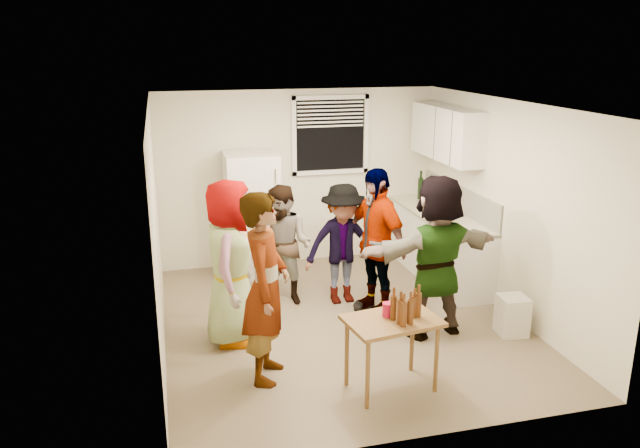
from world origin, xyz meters
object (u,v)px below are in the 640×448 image
object	(u,v)px
blue_cup	(446,227)
red_cup	(387,316)
kettle	(426,207)
guest_grey	(234,340)
guest_orange	(432,332)
guest_back_left	(285,301)
serving_table	(390,388)
guest_stripe	(268,376)
beer_bottle_table	(414,317)
beer_bottle_counter	(449,224)
wine_bottle	(420,199)
guest_back_right	(342,301)
guest_black	(373,310)
trash_bin	(512,313)
refrigerator	(252,214)

from	to	relation	value
blue_cup	red_cup	distance (m)	2.42
kettle	guest_grey	xyz separation A→B (m)	(-2.92, -1.62, -0.90)
guest_orange	guest_back_left	bearing A→B (deg)	-49.30
serving_table	guest_stripe	bearing A→B (deg)	155.03
beer_bottle_table	guest_back_left	distance (m)	2.47
guest_back_left	serving_table	bearing A→B (deg)	-39.60
beer_bottle_counter	beer_bottle_table	bearing A→B (deg)	-122.72
beer_bottle_counter	serving_table	xyz separation A→B (m)	(-1.56, -2.11, -0.90)
wine_bottle	guest_back_left	bearing A→B (deg)	-152.76
guest_back_right	guest_orange	world-z (taller)	guest_back_right
blue_cup	guest_black	distance (m)	1.39
trash_bin	beer_bottle_counter	bearing A→B (deg)	95.75
refrigerator	guest_orange	xyz separation A→B (m)	(1.66, -2.36, -0.85)
blue_cup	serving_table	bearing A→B (deg)	-126.31
refrigerator	guest_stripe	size ratio (longest dim) A/B	0.92
guest_back_left	refrigerator	bearing A→B (deg)	138.11
trash_bin	guest_back_right	distance (m)	2.08
serving_table	wine_bottle	bearing A→B (deg)	63.30
kettle	wine_bottle	bearing A→B (deg)	58.59
serving_table	guest_orange	bearing A→B (deg)	48.43
refrigerator	guest_black	xyz separation A→B (m)	(1.21, -1.64, -0.85)
guest_grey	serving_table	bearing A→B (deg)	-119.99
kettle	serving_table	xyz separation A→B (m)	(-1.61, -2.97, -0.90)
guest_back_left	wine_bottle	bearing A→B (deg)	63.64
red_cup	guest_grey	bearing A→B (deg)	135.15
kettle	beer_bottle_counter	xyz separation A→B (m)	(-0.05, -0.86, 0.00)
trash_bin	guest_orange	distance (m)	0.90
trash_bin	guest_grey	size ratio (longest dim) A/B	0.25
wine_bottle	guest_grey	distance (m)	3.76
refrigerator	red_cup	size ratio (longest dim) A/B	13.10
beer_bottle_counter	trash_bin	size ratio (longest dim) A/B	0.56
wine_bottle	guest_stripe	world-z (taller)	wine_bottle
guest_stripe	refrigerator	bearing A→B (deg)	13.45
beer_bottle_counter	blue_cup	bearing A→B (deg)	-130.03
red_cup	guest_black	xyz separation A→B (m)	(0.45, 1.63, -0.71)
refrigerator	blue_cup	bearing A→B (deg)	-31.39
red_cup	guest_grey	xyz separation A→B (m)	(-1.29, 1.28, -0.71)
refrigerator	kettle	xyz separation A→B (m)	(2.40, -0.38, 0.05)
refrigerator	kettle	size ratio (longest dim) A/B	7.91
beer_bottle_counter	beer_bottle_table	size ratio (longest dim) A/B	1.20
beer_bottle_table	guest_back_right	distance (m)	2.20
trash_bin	guest_back_left	xyz separation A→B (m)	(-2.26, 1.51, -0.25)
blue_cup	beer_bottle_counter	bearing A→B (deg)	49.97
serving_table	guest_stripe	world-z (taller)	serving_table
guest_black	guest_stripe	bearing A→B (deg)	-70.65
beer_bottle_counter	guest_orange	distance (m)	1.60
wine_bottle	beer_bottle_counter	xyz separation A→B (m)	(-0.15, -1.30, 0.00)
trash_bin	serving_table	size ratio (longest dim) A/B	0.53
guest_orange	beer_bottle_counter	bearing A→B (deg)	-129.62
beer_bottle_counter	guest_orange	size ratio (longest dim) A/B	0.14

